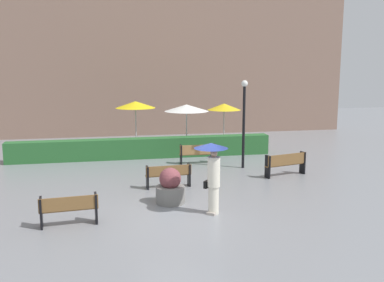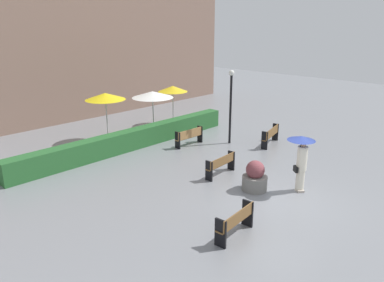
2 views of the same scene
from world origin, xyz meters
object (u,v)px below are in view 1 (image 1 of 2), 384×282
(bench_far_right, at_px, (286,163))
(bench_near_left, at_px, (69,208))
(patio_umbrella_yellow, at_px, (135,105))
(planter_pot, at_px, (170,188))
(patio_umbrella_white, at_px, (187,108))
(bench_back_row, at_px, (198,152))
(bench_mid_center, at_px, (169,174))
(pedestrian_with_umbrella, at_px, (212,168))
(lamp_post, at_px, (244,115))
(patio_umbrella_yellow_far, at_px, (224,107))

(bench_far_right, height_order, bench_near_left, bench_far_right)
(bench_near_left, bearing_deg, patio_umbrella_yellow, 75.98)
(planter_pot, relative_size, patio_umbrella_yellow, 0.45)
(planter_pot, distance_m, patio_umbrella_white, 8.84)
(bench_far_right, xyz_separation_m, bench_back_row, (-3.02, 2.97, -0.04))
(bench_mid_center, height_order, planter_pot, planter_pot)
(patio_umbrella_white, bearing_deg, planter_pot, -104.27)
(bench_mid_center, height_order, pedestrian_with_umbrella, pedestrian_with_umbrella)
(planter_pot, relative_size, lamp_post, 0.31)
(bench_back_row, height_order, planter_pot, planter_pot)
(bench_mid_center, relative_size, bench_back_row, 0.98)
(bench_far_right, height_order, lamp_post, lamp_post)
(bench_back_row, bearing_deg, bench_near_left, -126.70)
(patio_umbrella_white, distance_m, patio_umbrella_yellow_far, 2.34)
(bench_near_left, bearing_deg, bench_back_row, 53.30)
(bench_near_left, xyz_separation_m, patio_umbrella_white, (5.21, 9.85, 1.79))
(planter_pot, bearing_deg, bench_far_right, 26.50)
(patio_umbrella_yellow, height_order, patio_umbrella_white, patio_umbrella_yellow)
(bench_near_left, distance_m, patio_umbrella_yellow_far, 13.06)
(patio_umbrella_yellow, xyz_separation_m, patio_umbrella_yellow_far, (4.80, 0.01, -0.20))
(bench_far_right, height_order, patio_umbrella_white, patio_umbrella_white)
(bench_near_left, height_order, planter_pot, planter_pot)
(bench_near_left, distance_m, lamp_post, 9.23)
(patio_umbrella_yellow_far, bearing_deg, bench_back_row, -121.71)
(bench_mid_center, distance_m, patio_umbrella_yellow, 7.57)
(bench_far_right, relative_size, pedestrian_with_umbrella, 0.87)
(bench_back_row, bearing_deg, patio_umbrella_white, 90.18)
(patio_umbrella_yellow, bearing_deg, pedestrian_with_umbrella, -81.56)
(patio_umbrella_yellow_far, bearing_deg, bench_far_right, -83.02)
(bench_back_row, distance_m, planter_pot, 5.94)
(pedestrian_with_umbrella, height_order, lamp_post, lamp_post)
(patio_umbrella_white, bearing_deg, bench_back_row, -89.82)
(bench_mid_center, distance_m, bench_far_right, 5.00)
(bench_mid_center, distance_m, pedestrian_with_umbrella, 3.33)
(bench_back_row, distance_m, patio_umbrella_yellow, 4.81)
(bench_near_left, relative_size, patio_umbrella_white, 0.65)
(planter_pot, xyz_separation_m, lamp_post, (3.89, 4.29, 1.85))
(bench_mid_center, height_order, patio_umbrella_yellow, patio_umbrella_yellow)
(bench_far_right, distance_m, lamp_post, 2.80)
(bench_near_left, height_order, patio_umbrella_yellow, patio_umbrella_yellow)
(planter_pot, bearing_deg, lamp_post, 47.83)
(bench_mid_center, bearing_deg, bench_near_left, -135.04)
(bench_mid_center, distance_m, patio_umbrella_white, 7.07)
(bench_far_right, relative_size, patio_umbrella_yellow_far, 0.78)
(bench_back_row, xyz_separation_m, patio_umbrella_yellow, (-2.58, 3.57, 1.94))
(bench_far_right, relative_size, bench_near_left, 1.17)
(bench_far_right, xyz_separation_m, patio_umbrella_yellow_far, (-0.80, 6.56, 1.70))
(bench_back_row, height_order, patio_umbrella_yellow_far, patio_umbrella_yellow_far)
(patio_umbrella_yellow, height_order, patio_umbrella_yellow_far, patio_umbrella_yellow)
(pedestrian_with_umbrella, bearing_deg, bench_far_right, 43.21)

